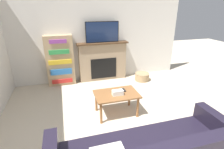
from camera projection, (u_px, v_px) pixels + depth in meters
wall_back at (92, 35)px, 5.04m from camera, size 5.50×0.06×2.70m
fireplace at (103, 61)px, 5.27m from camera, size 1.51×0.28×1.15m
tv at (102, 32)px, 4.93m from camera, size 0.96×0.03×0.59m
coffee_table at (116, 96)px, 3.58m from camera, size 0.88×0.59×0.48m
tissue_box at (118, 93)px, 3.48m from camera, size 0.22×0.12×0.10m
remote_control at (124, 90)px, 3.67m from camera, size 0.04×0.15×0.02m
bookshelf at (60, 61)px, 4.88m from camera, size 0.75×0.29×1.41m
storage_basket at (142, 77)px, 5.34m from camera, size 0.43×0.43×0.23m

